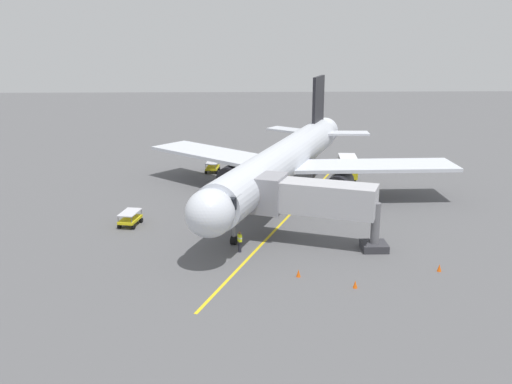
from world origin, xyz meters
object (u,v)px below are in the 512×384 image
Objects in this scene: baggage_cart_portside at (130,218)px; safety_cone_nose_right at (298,273)px; jet_bridge at (306,198)px; ground_crew_marshaller at (240,241)px; baggage_cart_starboard_side at (263,164)px; airplane at (283,162)px; safety_cone_nose_left at (439,268)px; box_truck_rear_apron at (348,167)px; baggage_cart_near_nose at (212,167)px; safety_cone_wing_port at (355,284)px.

safety_cone_nose_right is (-13.93, 11.73, -0.38)m from baggage_cart_portside.
jet_bridge is 20.52× the size of safety_cone_nose_right.
ground_crew_marshaller is 0.63× the size of baggage_cart_starboard_side.
safety_cone_nose_left is at bearing 117.96° from airplane.
box_truck_rear_apron is at bearing -134.01° from airplane.
ground_crew_marshaller is (4.45, 14.60, -3.12)m from airplane.
baggage_cart_near_nose is at bearing -83.14° from ground_crew_marshaller.
jet_bridge is at bearing 109.25° from baggage_cart_near_nose.
jet_bridge is 4.00× the size of baggage_cart_portside.
safety_cone_nose_right is at bearing 89.09° from airplane.
safety_cone_nose_left is 10.34m from safety_cone_nose_right.
safety_cone_wing_port is at bearing 21.54° from safety_cone_nose_left.
safety_cone_wing_port is (-7.80, 6.89, -0.61)m from ground_crew_marshaller.
safety_cone_nose_right is at bearing 139.90° from baggage_cart_portside.
box_truck_rear_apron is (-16.05, 3.78, 0.73)m from baggage_cart_near_nose.
jet_bridge reaches higher than baggage_cart_starboard_side.
airplane reaches higher than ground_crew_marshaller.
safety_cone_wing_port is (-4.80, 35.25, -0.38)m from baggage_cart_starboard_side.
safety_cone_wing_port is at bearing 108.05° from baggage_cart_near_nose.
ground_crew_marshaller is 28.52m from baggage_cart_starboard_side.
baggage_cart_near_nose is 5.01× the size of safety_cone_wing_port.
ground_crew_marshaller reaches higher than baggage_cart_portside.
ground_crew_marshaller is at bearing -16.42° from safety_cone_nose_left.
ground_crew_marshaller is 10.43m from safety_cone_wing_port.
baggage_cart_starboard_side is 33.30m from safety_cone_nose_right.
jet_bridge is 4.09× the size of baggage_cart_near_nose.
baggage_cart_portside is at bearing 59.31° from baggage_cart_starboard_side.
baggage_cart_portside is 0.59× the size of box_truck_rear_apron.
jet_bridge is 26.53m from baggage_cart_near_nose.
airplane is at bearing 96.01° from baggage_cart_starboard_side.
box_truck_rear_apron is (-7.36, -21.10, -2.38)m from jet_bridge.
baggage_cart_near_nose is 0.98× the size of baggage_cart_portside.
safety_cone_nose_left is at bearing 163.58° from ground_crew_marshaller.
airplane is at bearing -106.95° from ground_crew_marshaller.
airplane is 13.75× the size of baggage_cart_portside.
safety_cone_wing_port is (-3.66, 1.98, 0.00)m from safety_cone_nose_right.
jet_bridge is at bearing 70.76° from box_truck_rear_apron.
baggage_cart_near_nose is at bearing -58.20° from airplane.
baggage_cart_starboard_side is 4.96× the size of safety_cone_nose_left.
safety_cone_wing_port is (-17.59, 13.70, -0.38)m from baggage_cart_portside.
baggage_cart_starboard_side reaches higher than safety_cone_wing_port.
safety_cone_nose_left is 1.00× the size of safety_cone_wing_port.
baggage_cart_starboard_side is at bearing -83.99° from airplane.
jet_bridge is at bearing -100.42° from safety_cone_nose_right.
airplane reaches higher than baggage_cart_near_nose.
ground_crew_marshaller reaches higher than safety_cone_nose_left.
jet_bridge is at bearing 162.94° from baggage_cart_portside.
box_truck_rear_apron is 8.65× the size of safety_cone_nose_right.
baggage_cart_near_nose is 0.58× the size of box_truck_rear_apron.
safety_cone_nose_left is (-17.71, 31.28, -0.38)m from baggage_cart_near_nose.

